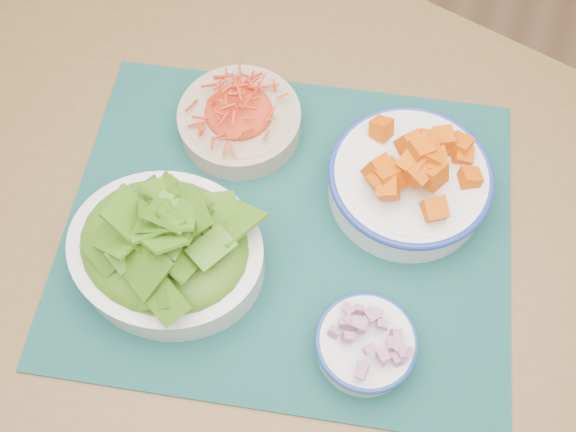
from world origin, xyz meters
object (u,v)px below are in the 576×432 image
object	(u,v)px
lettuce_bowl	(164,244)
onion_bowl	(366,343)
table	(312,246)
placemat	(288,227)
carrot_bowl	(239,116)
squash_bowl	(411,174)

from	to	relation	value
lettuce_bowl	onion_bowl	xyz separation A→B (m)	(0.27, -0.03, -0.03)
table	placemat	xyz separation A→B (m)	(-0.03, -0.02, 0.09)
placemat	carrot_bowl	bearing A→B (deg)	122.35
table	carrot_bowl	world-z (taller)	carrot_bowl
carrot_bowl	squash_bowl	xyz separation A→B (m)	(0.25, -0.02, 0.02)
table	carrot_bowl	bearing A→B (deg)	159.46
table	carrot_bowl	xyz separation A→B (m)	(-0.14, 0.10, 0.13)
carrot_bowl	squash_bowl	bearing A→B (deg)	-4.77
table	carrot_bowl	size ratio (longest dim) A/B	6.75
onion_bowl	lettuce_bowl	bearing A→B (deg)	174.38
squash_bowl	onion_bowl	bearing A→B (deg)	-87.63
placemat	lettuce_bowl	size ratio (longest dim) A/B	2.31
table	onion_bowl	bearing A→B (deg)	-39.14
table	squash_bowl	world-z (taller)	squash_bowl
lettuce_bowl	onion_bowl	bearing A→B (deg)	-7.76
squash_bowl	lettuce_bowl	size ratio (longest dim) A/B	0.95
placemat	squash_bowl	distance (m)	0.17
placemat	lettuce_bowl	world-z (taller)	lettuce_bowl
table	onion_bowl	size ratio (longest dim) A/B	10.37
placemat	lettuce_bowl	distance (m)	0.17
carrot_bowl	onion_bowl	bearing A→B (deg)	-43.83
placemat	lettuce_bowl	bearing A→B (deg)	-152.61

